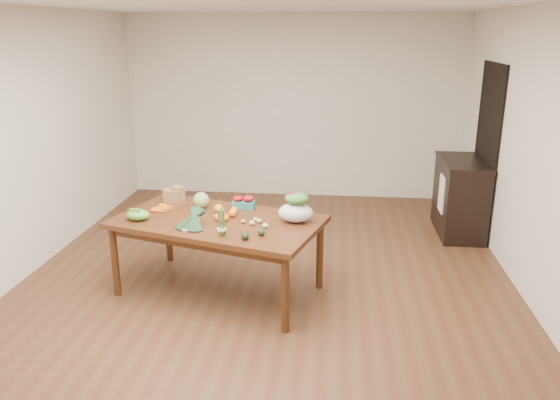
# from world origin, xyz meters

# --- Properties ---
(floor) EXTENTS (6.00, 6.00, 0.00)m
(floor) POSITION_xyz_m (0.00, 0.00, 0.00)
(floor) COLOR #55341D
(floor) RESTS_ON ground
(ceiling) EXTENTS (5.00, 6.00, 0.02)m
(ceiling) POSITION_xyz_m (0.00, 0.00, 2.70)
(ceiling) COLOR white
(ceiling) RESTS_ON room_walls
(room_walls) EXTENTS (5.02, 6.02, 2.70)m
(room_walls) POSITION_xyz_m (0.00, 0.00, 1.35)
(room_walls) COLOR silver
(room_walls) RESTS_ON floor
(dining_table) EXTENTS (2.14, 1.56, 0.75)m
(dining_table) POSITION_xyz_m (-0.43, -0.37, 0.38)
(dining_table) COLOR #4B2611
(dining_table) RESTS_ON floor
(doorway_dark) EXTENTS (0.02, 1.00, 2.10)m
(doorway_dark) POSITION_xyz_m (2.48, 1.60, 1.05)
(doorway_dark) COLOR black
(doorway_dark) RESTS_ON floor
(cabinet) EXTENTS (0.52, 1.02, 0.94)m
(cabinet) POSITION_xyz_m (2.22, 1.55, 0.47)
(cabinet) COLOR black
(cabinet) RESTS_ON floor
(dish_towel) EXTENTS (0.02, 0.28, 0.45)m
(dish_towel) POSITION_xyz_m (1.96, 1.40, 0.55)
(dish_towel) COLOR white
(dish_towel) RESTS_ON cabinet
(paper_bag) EXTENTS (0.28, 0.26, 0.17)m
(paper_bag) POSITION_xyz_m (-0.99, 0.10, 0.83)
(paper_bag) COLOR olive
(paper_bag) RESTS_ON dining_table
(cabbage) EXTENTS (0.16, 0.16, 0.16)m
(cabbage) POSITION_xyz_m (-0.66, -0.05, 0.83)
(cabbage) COLOR #9FB769
(cabbage) RESTS_ON dining_table
(strawberry_basket_a) EXTENTS (0.13, 0.13, 0.10)m
(strawberry_basket_a) POSITION_xyz_m (-0.30, 0.01, 0.80)
(strawberry_basket_a) COLOR red
(strawberry_basket_a) RESTS_ON dining_table
(strawberry_basket_b) EXTENTS (0.14, 0.14, 0.11)m
(strawberry_basket_b) POSITION_xyz_m (-0.19, -0.01, 0.80)
(strawberry_basket_b) COLOR #AD0B1E
(strawberry_basket_b) RESTS_ON dining_table
(orange_a) EXTENTS (0.09, 0.09, 0.09)m
(orange_a) POSITION_xyz_m (-0.46, -0.18, 0.79)
(orange_a) COLOR orange
(orange_a) RESTS_ON dining_table
(orange_b) EXTENTS (0.07, 0.07, 0.07)m
(orange_b) POSITION_xyz_m (-0.30, -0.20, 0.79)
(orange_b) COLOR orange
(orange_b) RESTS_ON dining_table
(orange_c) EXTENTS (0.07, 0.07, 0.07)m
(orange_c) POSITION_xyz_m (-0.30, -0.29, 0.79)
(orange_c) COLOR #FFA90F
(orange_c) RESTS_ON dining_table
(mandarin_cluster) EXTENTS (0.22, 0.22, 0.09)m
(mandarin_cluster) POSITION_xyz_m (-0.37, -0.39, 0.79)
(mandarin_cluster) COLOR orange
(mandarin_cluster) RESTS_ON dining_table
(carrots) EXTENTS (0.28, 0.30, 0.03)m
(carrots) POSITION_xyz_m (-1.01, -0.14, 0.76)
(carrots) COLOR #FF5815
(carrots) RESTS_ON dining_table
(snap_pea_bag) EXTENTS (0.22, 0.17, 0.10)m
(snap_pea_bag) POSITION_xyz_m (-1.17, -0.47, 0.80)
(snap_pea_bag) COLOR #6FAB39
(snap_pea_bag) RESTS_ON dining_table
(kale_bunch) EXTENTS (0.42, 0.47, 0.16)m
(kale_bunch) POSITION_xyz_m (-0.61, -0.64, 0.83)
(kale_bunch) COLOR black
(kale_bunch) RESTS_ON dining_table
(asparagus_bundle) EXTENTS (0.11, 0.13, 0.26)m
(asparagus_bundle) POSITION_xyz_m (-0.30, -0.79, 0.88)
(asparagus_bundle) COLOR #557F3A
(asparagus_bundle) RESTS_ON dining_table
(potato_a) EXTENTS (0.05, 0.04, 0.04)m
(potato_a) POSITION_xyz_m (-0.17, -0.45, 0.77)
(potato_a) COLOR tan
(potato_a) RESTS_ON dining_table
(potato_b) EXTENTS (0.05, 0.05, 0.05)m
(potato_b) POSITION_xyz_m (-0.07, -0.50, 0.77)
(potato_b) COLOR tan
(potato_b) RESTS_ON dining_table
(potato_c) EXTENTS (0.05, 0.04, 0.04)m
(potato_c) POSITION_xyz_m (-0.02, -0.43, 0.77)
(potato_c) COLOR #D2BC79
(potato_c) RESTS_ON dining_table
(potato_d) EXTENTS (0.04, 0.04, 0.04)m
(potato_d) POSITION_xyz_m (-0.06, -0.39, 0.77)
(potato_d) COLOR #DEB280
(potato_d) RESTS_ON dining_table
(potato_e) EXTENTS (0.06, 0.05, 0.05)m
(potato_e) POSITION_xyz_m (0.05, -0.56, 0.77)
(potato_e) COLOR #D3C77A
(potato_e) RESTS_ON dining_table
(avocado_a) EXTENTS (0.10, 0.12, 0.07)m
(avocado_a) POSITION_xyz_m (-0.08, -0.85, 0.78)
(avocado_a) COLOR black
(avocado_a) RESTS_ON dining_table
(avocado_b) EXTENTS (0.08, 0.10, 0.06)m
(avocado_b) POSITION_xyz_m (0.04, -0.74, 0.78)
(avocado_b) COLOR black
(avocado_b) RESTS_ON dining_table
(salad_bag) EXTENTS (0.38, 0.33, 0.25)m
(salad_bag) POSITION_xyz_m (0.31, -0.36, 0.88)
(salad_bag) COLOR silver
(salad_bag) RESTS_ON dining_table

